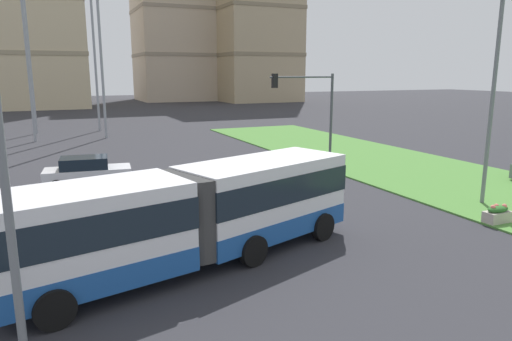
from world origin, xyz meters
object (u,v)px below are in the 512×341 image
at_px(car_white_van, 87,172).
at_px(streetlight_median, 493,93).
at_px(flower_planter_3, 497,214).
at_px(traffic_light_far_right, 312,105).
at_px(articulated_bus, 194,214).

bearing_deg(car_white_van, streetlight_median, -34.01).
bearing_deg(flower_planter_3, streetlight_median, 50.84).
bearing_deg(traffic_light_far_right, flower_planter_3, -81.23).
relative_size(car_white_van, flower_planter_3, 4.15).
height_order(flower_planter_3, traffic_light_far_right, traffic_light_far_right).
relative_size(traffic_light_far_right, streetlight_median, 0.64).
height_order(flower_planter_3, streetlight_median, streetlight_median).
relative_size(articulated_bus, car_white_van, 2.62).
bearing_deg(streetlight_median, traffic_light_far_right, 111.64).
height_order(articulated_bus, traffic_light_far_right, traffic_light_far_right).
relative_size(flower_planter_3, traffic_light_far_right, 0.19).
height_order(articulated_bus, car_white_van, articulated_bus).
height_order(car_white_van, streetlight_median, streetlight_median).
xyz_separation_m(car_white_van, traffic_light_far_right, (12.67, -1.73, 3.34)).
xyz_separation_m(articulated_bus, traffic_light_far_right, (10.38, 10.60, 2.44)).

